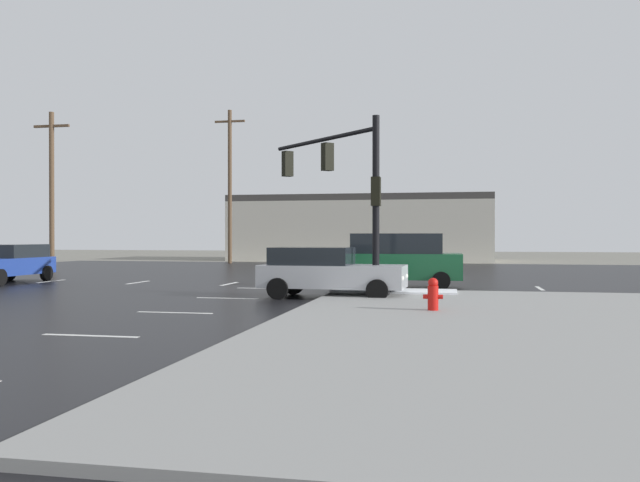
% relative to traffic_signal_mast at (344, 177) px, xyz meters
% --- Properties ---
extents(ground_plane, '(120.00, 120.00, 0.00)m').
position_rel_traffic_signal_mast_xyz_m(ground_plane, '(-3.29, 3.81, -3.92)').
color(ground_plane, slate).
extents(road_asphalt, '(44.00, 44.00, 0.02)m').
position_rel_traffic_signal_mast_xyz_m(road_asphalt, '(-3.29, 3.81, -3.91)').
color(road_asphalt, black).
rests_on(road_asphalt, ground_plane).
extents(snow_strip_curbside, '(4.00, 1.60, 0.06)m').
position_rel_traffic_signal_mast_xyz_m(snow_strip_curbside, '(1.71, -0.19, -3.75)').
color(snow_strip_curbside, white).
rests_on(snow_strip_curbside, sidewalk_corner).
extents(lane_markings, '(36.15, 36.15, 0.01)m').
position_rel_traffic_signal_mast_xyz_m(lane_markings, '(-2.09, 2.43, -3.90)').
color(lane_markings, silver).
rests_on(lane_markings, road_asphalt).
extents(traffic_signal_mast, '(4.40, 4.46, 5.56)m').
position_rel_traffic_signal_mast_xyz_m(traffic_signal_mast, '(0.00, 0.00, 0.00)').
color(traffic_signal_mast, black).
rests_on(traffic_signal_mast, sidewalk_corner).
extents(fire_hydrant, '(0.48, 0.26, 0.79)m').
position_rel_traffic_signal_mast_xyz_m(fire_hydrant, '(3.11, -5.41, -3.39)').
color(fire_hydrant, red).
rests_on(fire_hydrant, sidewalk_corner).
extents(strip_building_background, '(20.38, 8.00, 5.15)m').
position_rel_traffic_signal_mast_xyz_m(strip_building_background, '(-3.73, 31.80, -1.35)').
color(strip_building_background, beige).
rests_on(strip_building_background, ground_plane).
extents(sedan_blue, '(2.02, 4.54, 1.58)m').
position_rel_traffic_signal_mast_xyz_m(sedan_blue, '(-14.57, 2.71, -3.07)').
color(sedan_blue, navy).
rests_on(sedan_blue, road_asphalt).
extents(sedan_silver, '(4.59, 2.15, 1.58)m').
position_rel_traffic_signal_mast_xyz_m(sedan_silver, '(-0.29, -1.36, -3.07)').
color(sedan_silver, '#B7BABF').
rests_on(sedan_silver, road_asphalt).
extents(suv_green, '(4.87, 2.23, 2.03)m').
position_rel_traffic_signal_mast_xyz_m(suv_green, '(1.51, 3.33, -2.83)').
color(suv_green, '#195933').
rests_on(suv_green, road_asphalt).
extents(utility_pole_far, '(2.20, 0.28, 9.04)m').
position_rel_traffic_signal_mast_xyz_m(utility_pole_far, '(-19.00, 12.63, 0.81)').
color(utility_pole_far, brown).
rests_on(utility_pole_far, ground_plane).
extents(utility_pole_distant, '(2.20, 0.28, 10.88)m').
position_rel_traffic_signal_mast_xyz_m(utility_pole_distant, '(-12.02, 23.43, 1.74)').
color(utility_pole_distant, brown).
rests_on(utility_pole_distant, ground_plane).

